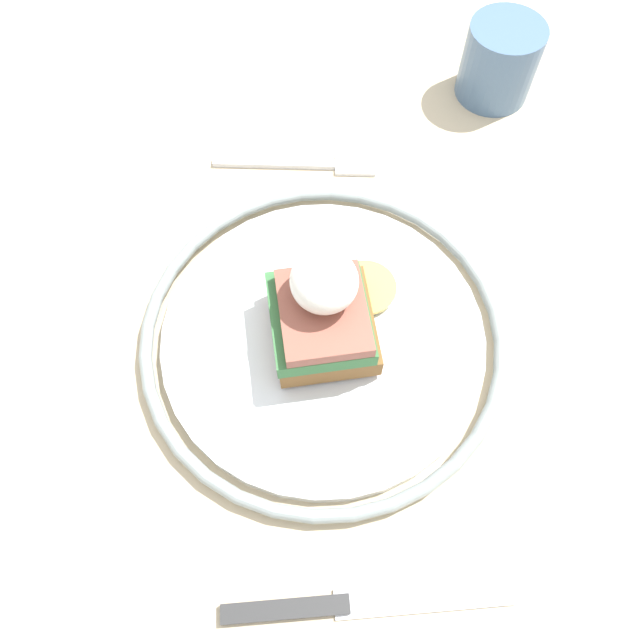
{
  "coord_description": "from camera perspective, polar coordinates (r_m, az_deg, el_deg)",
  "views": [
    {
      "loc": [
        0.17,
        0.0,
        1.18
      ],
      "look_at": [
        -0.04,
        0.03,
        0.78
      ],
      "focal_mm": 35.0,
      "sensor_mm": 36.0,
      "label": 1
    }
  ],
  "objects": [
    {
      "name": "ground_plane",
      "position": [
        1.2,
        -1.38,
        -19.17
      ],
      "size": [
        6.0,
        6.0,
        0.0
      ],
      "primitive_type": "plane",
      "color": "#B2ADA3"
    },
    {
      "name": "dining_table",
      "position": [
        0.6,
        -2.63,
        -11.04
      ],
      "size": [
        0.9,
        0.66,
        0.75
      ],
      "color": "#C6B28E",
      "rests_on": "ground_plane"
    },
    {
      "name": "plate",
      "position": [
        0.48,
        0.0,
        -1.49
      ],
      "size": [
        0.28,
        0.28,
        0.02
      ],
      "color": "silver",
      "rests_on": "dining_table"
    },
    {
      "name": "sandwich",
      "position": [
        0.44,
        0.02,
        0.79
      ],
      "size": [
        0.1,
        0.1,
        0.08
      ],
      "color": "brown",
      "rests_on": "plate"
    },
    {
      "name": "fork",
      "position": [
        0.58,
        -1.75,
        14.04
      ],
      "size": [
        0.04,
        0.15,
        0.0
      ],
      "color": "silver",
      "rests_on": "dining_table"
    },
    {
      "name": "knife",
      "position": [
        0.44,
        1.86,
        -24.58
      ],
      "size": [
        0.03,
        0.19,
        0.01
      ],
      "color": "#2D2D2D",
      "rests_on": "dining_table"
    },
    {
      "name": "cup",
      "position": [
        0.64,
        15.9,
        21.85
      ],
      "size": [
        0.07,
        0.07,
        0.07
      ],
      "color": "slate",
      "rests_on": "dining_table"
    }
  ]
}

